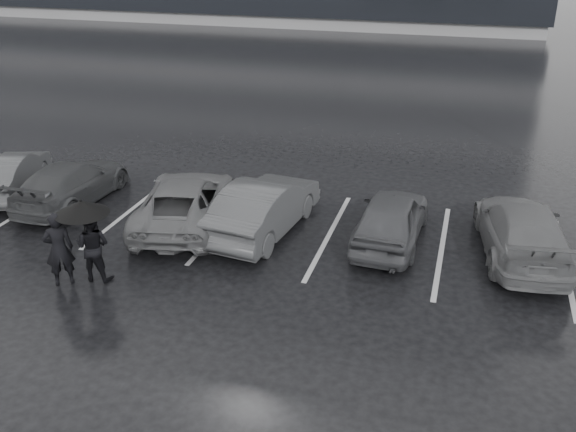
{
  "coord_description": "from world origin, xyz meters",
  "views": [
    {
      "loc": [
        3.7,
        -11.8,
        7.2
      ],
      "look_at": [
        -0.05,
        1.0,
        1.1
      ],
      "focal_mm": 40.0,
      "sensor_mm": 36.0,
      "label": 1
    }
  ],
  "objects_px": {
    "car_west_d": "(10,173)",
    "pedestrian_left": "(59,249)",
    "pedestrian_right": "(93,246)",
    "car_east": "(522,230)",
    "car_main": "(391,218)",
    "car_west_c": "(71,183)",
    "car_west_b": "(185,201)",
    "car_west_a": "(264,206)"
  },
  "relations": [
    {
      "from": "car_east",
      "to": "car_west_b",
      "type": "bearing_deg",
      "value": -3.48
    },
    {
      "from": "car_west_b",
      "to": "car_west_c",
      "type": "height_order",
      "value": "car_west_b"
    },
    {
      "from": "car_west_a",
      "to": "car_west_b",
      "type": "xyz_separation_m",
      "value": [
        -2.12,
        -0.15,
        -0.06
      ]
    },
    {
      "from": "car_west_b",
      "to": "car_east",
      "type": "height_order",
      "value": "car_east"
    },
    {
      "from": "car_west_d",
      "to": "pedestrian_left",
      "type": "xyz_separation_m",
      "value": [
        4.48,
        -4.09,
        0.24
      ]
    },
    {
      "from": "car_west_d",
      "to": "car_main",
      "type": "bearing_deg",
      "value": 161.41
    },
    {
      "from": "car_west_b",
      "to": "car_west_d",
      "type": "xyz_separation_m",
      "value": [
        -5.77,
        0.51,
        -0.03
      ]
    },
    {
      "from": "car_west_c",
      "to": "car_west_b",
      "type": "bearing_deg",
      "value": 174.06
    },
    {
      "from": "car_west_a",
      "to": "car_west_b",
      "type": "bearing_deg",
      "value": 10.85
    },
    {
      "from": "car_west_d",
      "to": "pedestrian_right",
      "type": "relative_size",
      "value": 2.28
    },
    {
      "from": "car_west_b",
      "to": "pedestrian_right",
      "type": "xyz_separation_m",
      "value": [
        -0.71,
        -3.18,
        0.17
      ]
    },
    {
      "from": "car_west_a",
      "to": "pedestrian_left",
      "type": "height_order",
      "value": "pedestrian_left"
    },
    {
      "from": "car_main",
      "to": "car_west_c",
      "type": "relative_size",
      "value": 0.92
    },
    {
      "from": "pedestrian_left",
      "to": "pedestrian_right",
      "type": "distance_m",
      "value": 0.7
    },
    {
      "from": "car_west_b",
      "to": "pedestrian_right",
      "type": "bearing_deg",
      "value": 64.55
    },
    {
      "from": "car_west_d",
      "to": "pedestrian_left",
      "type": "distance_m",
      "value": 6.07
    },
    {
      "from": "car_west_d",
      "to": "pedestrian_right",
      "type": "xyz_separation_m",
      "value": [
        5.06,
        -3.7,
        0.2
      ]
    },
    {
      "from": "car_east",
      "to": "pedestrian_right",
      "type": "relative_size",
      "value": 2.77
    },
    {
      "from": "car_west_b",
      "to": "car_west_d",
      "type": "bearing_deg",
      "value": -17.99
    },
    {
      "from": "car_main",
      "to": "car_west_c",
      "type": "height_order",
      "value": "car_main"
    },
    {
      "from": "pedestrian_right",
      "to": "car_east",
      "type": "bearing_deg",
      "value": -162.02
    },
    {
      "from": "car_main",
      "to": "car_west_b",
      "type": "height_order",
      "value": "car_main"
    },
    {
      "from": "pedestrian_left",
      "to": "car_main",
      "type": "bearing_deg",
      "value": 174.88
    },
    {
      "from": "car_west_c",
      "to": "pedestrian_right",
      "type": "xyz_separation_m",
      "value": [
        2.94,
        -3.6,
        0.21
      ]
    },
    {
      "from": "pedestrian_left",
      "to": "pedestrian_right",
      "type": "height_order",
      "value": "pedestrian_left"
    },
    {
      "from": "car_west_c",
      "to": "pedestrian_right",
      "type": "bearing_deg",
      "value": 129.83
    },
    {
      "from": "car_west_b",
      "to": "pedestrian_right",
      "type": "height_order",
      "value": "pedestrian_right"
    },
    {
      "from": "pedestrian_right",
      "to": "pedestrian_left",
      "type": "bearing_deg",
      "value": 28.75
    },
    {
      "from": "car_west_b",
      "to": "pedestrian_left",
      "type": "bearing_deg",
      "value": 57.24
    },
    {
      "from": "car_west_c",
      "to": "car_west_a",
      "type": "bearing_deg",
      "value": 177.89
    },
    {
      "from": "car_west_d",
      "to": "car_east",
      "type": "relative_size",
      "value": 0.82
    },
    {
      "from": "car_main",
      "to": "car_east",
      "type": "bearing_deg",
      "value": -174.67
    },
    {
      "from": "car_west_a",
      "to": "pedestrian_left",
      "type": "distance_m",
      "value": 5.05
    },
    {
      "from": "car_west_c",
      "to": "pedestrian_left",
      "type": "xyz_separation_m",
      "value": [
        2.36,
        -3.99,
        0.25
      ]
    },
    {
      "from": "car_west_b",
      "to": "pedestrian_right",
      "type": "distance_m",
      "value": 3.27
    },
    {
      "from": "car_west_c",
      "to": "car_west_d",
      "type": "height_order",
      "value": "car_west_d"
    },
    {
      "from": "car_main",
      "to": "pedestrian_right",
      "type": "bearing_deg",
      "value": 33.3
    },
    {
      "from": "car_main",
      "to": "car_west_b",
      "type": "xyz_separation_m",
      "value": [
        -5.28,
        -0.46,
        -0.01
      ]
    },
    {
      "from": "car_west_a",
      "to": "car_east",
      "type": "xyz_separation_m",
      "value": [
        6.22,
        0.49,
        -0.04
      ]
    },
    {
      "from": "car_west_a",
      "to": "pedestrian_right",
      "type": "xyz_separation_m",
      "value": [
        -2.83,
        -3.33,
        0.11
      ]
    },
    {
      "from": "car_main",
      "to": "car_west_a",
      "type": "height_order",
      "value": "car_west_a"
    },
    {
      "from": "car_main",
      "to": "car_west_a",
      "type": "relative_size",
      "value": 0.9
    }
  ]
}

